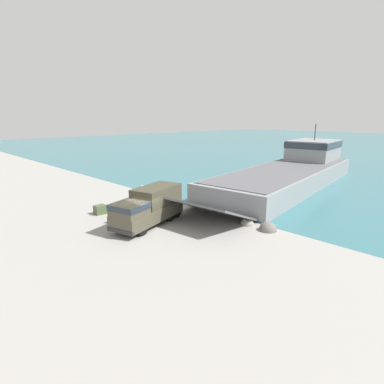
% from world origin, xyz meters
% --- Properties ---
extents(ground_plane, '(240.00, 240.00, 0.00)m').
position_xyz_m(ground_plane, '(0.00, 0.00, 0.00)').
color(ground_plane, gray).
extents(landing_craft, '(11.44, 35.80, 7.70)m').
position_xyz_m(landing_craft, '(0.16, 24.23, 1.87)').
color(landing_craft, gray).
rests_on(landing_craft, ground_plane).
extents(military_truck, '(4.14, 7.34, 2.98)m').
position_xyz_m(military_truck, '(-0.77, 0.73, 1.54)').
color(military_truck, '#4C4738').
rests_on(military_truck, ground_plane).
extents(soldier_on_ramp, '(0.49, 0.36, 1.74)m').
position_xyz_m(soldier_on_ramp, '(-4.33, 1.86, 1.01)').
color(soldier_on_ramp, '#4C4738').
rests_on(soldier_on_ramp, ground_plane).
extents(cargo_crate, '(0.86, 1.01, 0.81)m').
position_xyz_m(cargo_crate, '(-6.18, -0.77, 0.41)').
color(cargo_crate, '#475638').
rests_on(cargo_crate, ground_plane).
extents(shoreline_rock_a, '(1.13, 1.13, 1.13)m').
position_xyz_m(shoreline_rock_a, '(5.08, 6.33, 0.00)').
color(shoreline_rock_a, gray).
rests_on(shoreline_rock_a, ground_plane).
extents(shoreline_rock_b, '(0.76, 0.76, 0.76)m').
position_xyz_m(shoreline_rock_b, '(-12.03, 8.21, 0.00)').
color(shoreline_rock_b, gray).
rests_on(shoreline_rock_b, ground_plane).
extents(shoreline_rock_c, '(1.40, 1.40, 1.40)m').
position_xyz_m(shoreline_rock_c, '(7.01, 6.36, 0.00)').
color(shoreline_rock_c, '#66605B').
rests_on(shoreline_rock_c, ground_plane).
extents(shoreline_rock_d, '(1.34, 1.34, 1.34)m').
position_xyz_m(shoreline_rock_d, '(-7.69, 6.87, 0.00)').
color(shoreline_rock_d, gray).
rests_on(shoreline_rock_d, ground_plane).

